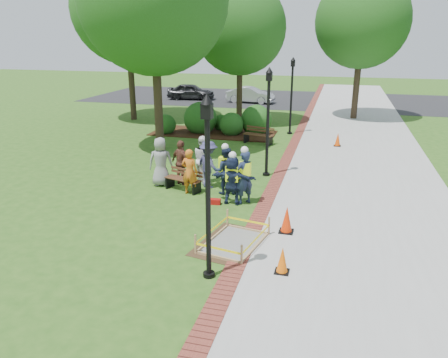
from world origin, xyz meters
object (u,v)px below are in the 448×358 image
(wet_concrete_pad, at_px, (234,236))
(lamp_near, at_px, (208,176))
(cone_front, at_px, (282,261))
(hivis_worker_c, at_px, (225,169))
(hivis_worker_a, at_px, (232,178))
(hivis_worker_b, at_px, (244,176))
(bench_near, at_px, (183,184))

(wet_concrete_pad, distance_m, lamp_near, 2.86)
(cone_front, relative_size, hivis_worker_c, 0.37)
(wet_concrete_pad, bearing_deg, hivis_worker_a, 104.67)
(wet_concrete_pad, xyz_separation_m, hivis_worker_b, (-0.39, 3.01, 0.74))
(lamp_near, relative_size, hivis_worker_b, 2.16)
(hivis_worker_c, bearing_deg, hivis_worker_b, -41.88)
(hivis_worker_a, relative_size, hivis_worker_c, 0.98)
(cone_front, distance_m, hivis_worker_c, 5.67)
(bench_near, height_order, hivis_worker_a, hivis_worker_a)
(cone_front, relative_size, hivis_worker_a, 0.37)
(bench_near, distance_m, cone_front, 6.46)
(bench_near, bearing_deg, wet_concrete_pad, -52.94)
(bench_near, xyz_separation_m, hivis_worker_b, (2.40, -0.68, 0.73))
(cone_front, bearing_deg, bench_near, 131.17)
(lamp_near, bearing_deg, hivis_worker_a, 97.16)
(hivis_worker_b, xyz_separation_m, hivis_worker_c, (-0.85, 0.77, -0.06))
(bench_near, distance_m, hivis_worker_b, 2.60)
(bench_near, height_order, hivis_worker_b, hivis_worker_b)
(lamp_near, height_order, hivis_worker_b, lamp_near)
(wet_concrete_pad, height_order, bench_near, bench_near)
(cone_front, distance_m, lamp_near, 2.77)
(cone_front, height_order, lamp_near, lamp_near)
(bench_near, bearing_deg, hivis_worker_a, -21.51)
(bench_near, xyz_separation_m, hivis_worker_a, (2.03, -0.80, 0.65))
(hivis_worker_c, bearing_deg, lamp_near, -79.09)
(lamp_near, relative_size, hivis_worker_a, 2.36)
(hivis_worker_a, bearing_deg, lamp_near, -82.84)
(hivis_worker_a, height_order, hivis_worker_b, hivis_worker_b)
(hivis_worker_c, bearing_deg, wet_concrete_pad, -71.81)
(bench_near, relative_size, cone_front, 2.20)
(bench_near, distance_m, hivis_worker_c, 1.69)
(hivis_worker_b, bearing_deg, wet_concrete_pad, -82.67)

